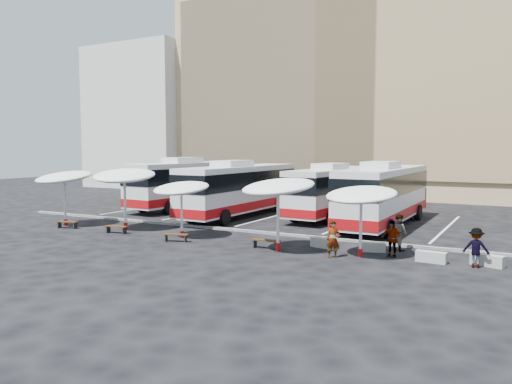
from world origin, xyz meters
The scene contains 26 objects.
ground centered at (0.00, 0.00, 0.00)m, with size 120.00×120.00×0.00m, color black.
sandstone_building centered at (0.00, 31.87, 12.63)m, with size 42.00×18.25×29.60m.
apartment_block centered at (-28.00, 28.00, 9.00)m, with size 14.00×14.00×18.00m, color beige.
curb_divider centered at (0.00, 0.50, 0.07)m, with size 34.00×0.25×0.15m, color black.
bay_lines centered at (0.00, 8.00, 0.01)m, with size 24.15×12.00×0.01m.
bus_0 centered at (-8.66, 9.17, 2.19)m, with size 3.59×13.59×4.28m.
bus_1 centered at (-2.19, 6.36, 2.13)m, with size 3.10×13.12×4.16m.
bus_2 centered at (3.97, 9.79, 2.02)m, with size 3.38×12.58×3.95m.
bus_3 centered at (8.34, 6.96, 2.15)m, with size 3.12×13.25×4.20m.
sunshade_0 centered at (-9.92, -2.94, 3.14)m, with size 3.92×3.96×3.69m.
sunshade_1 centered at (-5.35, -2.24, 3.33)m, with size 4.90×4.93×3.92m.
sunshade_2 centered at (-0.60, -2.76, 2.77)m, with size 3.33×3.37×3.26m.
sunshade_3 centered at (5.85, -3.55, 3.14)m, with size 4.59×4.62×3.70m.
sunshade_4 centered at (9.76, -2.83, 2.88)m, with size 3.79×3.82×3.39m.
wood_bench_0 centered at (-8.89, -3.67, 0.33)m, with size 1.47×0.71×0.44m.
wood_bench_1 centered at (-4.82, -3.57, 0.34)m, with size 1.48×0.57×0.44m.
wood_bench_2 centered at (-0.09, -3.97, 0.32)m, with size 1.40×0.78×0.42m.
wood_bench_3 centered at (5.03, -3.28, 0.35)m, with size 1.51×0.49×0.46m.
conc_bench_0 centered at (7.49, -1.66, 0.25)m, with size 1.33×0.44×0.50m, color gray.
conc_bench_1 centered at (9.94, -1.44, 0.23)m, with size 1.22×0.41×0.46m, color gray.
conc_bench_2 centered at (12.84, -2.43, 0.24)m, with size 1.29×0.43×0.49m, color gray.
conc_bench_3 centered at (15.06, -2.00, 0.25)m, with size 1.33×0.44×0.50m, color gray.
passenger_0 centered at (8.72, -3.64, 0.86)m, with size 0.62×0.41×1.71m, color black.
passenger_1 centered at (10.99, -0.54, 0.91)m, with size 0.88×0.69×1.82m, color black.
passenger_2 centered at (11.03, -2.17, 0.86)m, with size 1.01×0.42×1.72m, color black.
passenger_3 centered at (14.64, -2.51, 0.84)m, with size 1.09×0.62×1.68m, color black.
Camera 1 is at (16.55, -25.08, 5.01)m, focal length 35.00 mm.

